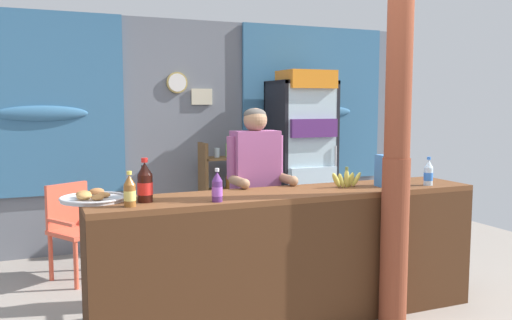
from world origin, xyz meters
The scene contains 16 objects.
ground_plane centered at (0.00, 1.16, 0.00)m, with size 7.54×7.54×0.00m, color gray.
back_wall_curtained centered at (0.01, 2.94, 1.30)m, with size 5.63×0.22×2.51m.
stall_counter centered at (0.04, 0.37, 0.58)m, with size 2.89×0.54×0.95m.
timber_post centered at (0.68, 0.12, 1.15)m, with size 0.22×0.20×2.41m.
drink_fridge centered at (1.15, 2.46, 1.06)m, with size 0.68×0.63×1.95m.
bottle_shelf_rack centered at (0.22, 2.55, 0.61)m, with size 0.48×0.28×1.17m.
plastic_lawn_chair centered at (-1.35, 2.07, 0.49)m, with size 0.60×0.60×0.86m.
shopkeeper centered at (-0.03, 0.98, 0.97)m, with size 0.48×0.42×1.55m.
soda_bottle_cola centered at (-1.01, 0.47, 1.07)m, with size 0.10×0.10×0.29m.
soda_bottle_iced_tea centered at (-1.13, 0.35, 1.05)m, with size 0.07×0.07×0.22m.
soda_bottle_grape_soda centered at (-0.58, 0.30, 1.05)m, with size 0.07×0.07×0.22m.
soda_bottle_water centered at (1.16, 0.34, 1.05)m, with size 0.07×0.07×0.22m.
soda_bottle_lime_soda centered at (-0.99, 0.64, 1.05)m, with size 0.06×0.06×0.22m.
snack_box_biscuit centered at (0.86, 0.42, 1.07)m, with size 0.22×0.13×0.24m.
pastry_tray centered at (-1.32, 0.65, 0.97)m, with size 0.43×0.43×0.06m.
banana_bunch centered at (0.51, 0.51, 1.01)m, with size 0.27×0.05×0.16m.
Camera 1 is at (-1.65, -2.95, 1.59)m, focal length 37.49 mm.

